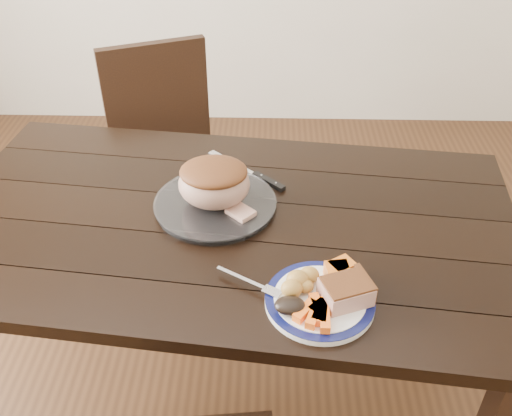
{
  "coord_description": "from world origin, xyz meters",
  "views": [
    {
      "loc": [
        0.11,
        -1.25,
        1.72
      ],
      "look_at": [
        0.08,
        -0.02,
        0.8
      ],
      "focal_mm": 40.0,
      "sensor_mm": 36.0,
      "label": 1
    }
  ],
  "objects_px": {
    "dining_table": "(228,243)",
    "roast_joint": "(214,184)",
    "chair_far": "(167,150)",
    "serving_platter": "(215,205)",
    "fork": "(253,284)",
    "carving_knife": "(259,177)",
    "dinner_plate": "(320,301)",
    "pork_slice": "(346,292)"
  },
  "relations": [
    {
      "from": "fork",
      "to": "pork_slice",
      "type": "bearing_deg",
      "value": 18.38
    },
    {
      "from": "dinner_plate",
      "to": "dining_table",
      "type": "bearing_deg",
      "value": 126.49
    },
    {
      "from": "serving_platter",
      "to": "dining_table",
      "type": "bearing_deg",
      "value": -50.64
    },
    {
      "from": "dinner_plate",
      "to": "serving_platter",
      "type": "bearing_deg",
      "value": 126.87
    },
    {
      "from": "chair_far",
      "to": "carving_knife",
      "type": "xyz_separation_m",
      "value": [
        0.38,
        -0.53,
        0.23
      ]
    },
    {
      "from": "pork_slice",
      "to": "carving_knife",
      "type": "distance_m",
      "value": 0.56
    },
    {
      "from": "pork_slice",
      "to": "roast_joint",
      "type": "height_order",
      "value": "roast_joint"
    },
    {
      "from": "roast_joint",
      "to": "carving_knife",
      "type": "bearing_deg",
      "value": 51.69
    },
    {
      "from": "chair_far",
      "to": "fork",
      "type": "xyz_separation_m",
      "value": [
        0.38,
        -1.01,
        0.25
      ]
    },
    {
      "from": "dinner_plate",
      "to": "serving_platter",
      "type": "relative_size",
      "value": 0.76
    },
    {
      "from": "chair_far",
      "to": "pork_slice",
      "type": "distance_m",
      "value": 1.24
    },
    {
      "from": "dining_table",
      "to": "serving_platter",
      "type": "height_order",
      "value": "serving_platter"
    },
    {
      "from": "serving_platter",
      "to": "fork",
      "type": "distance_m",
      "value": 0.34
    },
    {
      "from": "dining_table",
      "to": "roast_joint",
      "type": "distance_m",
      "value": 0.18
    },
    {
      "from": "chair_far",
      "to": "dinner_plate",
      "type": "height_order",
      "value": "chair_far"
    },
    {
      "from": "chair_far",
      "to": "serving_platter",
      "type": "xyz_separation_m",
      "value": [
        0.26,
        -0.69,
        0.23
      ]
    },
    {
      "from": "serving_platter",
      "to": "dinner_plate",
      "type": "bearing_deg",
      "value": -53.13
    },
    {
      "from": "dinner_plate",
      "to": "chair_far",
      "type": "bearing_deg",
      "value": 117.06
    },
    {
      "from": "chair_far",
      "to": "fork",
      "type": "height_order",
      "value": "chair_far"
    },
    {
      "from": "dinner_plate",
      "to": "serving_platter",
      "type": "height_order",
      "value": "serving_platter"
    },
    {
      "from": "pork_slice",
      "to": "fork",
      "type": "distance_m",
      "value": 0.22
    },
    {
      "from": "dining_table",
      "to": "chair_far",
      "type": "xyz_separation_m",
      "value": [
        -0.3,
        0.73,
        -0.13
      ]
    },
    {
      "from": "serving_platter",
      "to": "pork_slice",
      "type": "bearing_deg",
      "value": -48.21
    },
    {
      "from": "dining_table",
      "to": "pork_slice",
      "type": "bearing_deg",
      "value": -47.88
    },
    {
      "from": "chair_far",
      "to": "fork",
      "type": "bearing_deg",
      "value": 88.24
    },
    {
      "from": "serving_platter",
      "to": "roast_joint",
      "type": "distance_m",
      "value": 0.07
    },
    {
      "from": "serving_platter",
      "to": "carving_knife",
      "type": "height_order",
      "value": "serving_platter"
    },
    {
      "from": "roast_joint",
      "to": "serving_platter",
      "type": "bearing_deg",
      "value": 26.57
    },
    {
      "from": "carving_knife",
      "to": "dining_table",
      "type": "bearing_deg",
      "value": -70.02
    },
    {
      "from": "chair_far",
      "to": "pork_slice",
      "type": "xyz_separation_m",
      "value": [
        0.59,
        -1.06,
        0.27
      ]
    },
    {
      "from": "chair_far",
      "to": "roast_joint",
      "type": "distance_m",
      "value": 0.8
    },
    {
      "from": "chair_far",
      "to": "dining_table",
      "type": "bearing_deg",
      "value": 89.92
    },
    {
      "from": "chair_far",
      "to": "roast_joint",
      "type": "bearing_deg",
      "value": 88.58
    },
    {
      "from": "fork",
      "to": "carving_knife",
      "type": "distance_m",
      "value": 0.48
    },
    {
      "from": "chair_far",
      "to": "dinner_plate",
      "type": "xyz_separation_m",
      "value": [
        0.54,
        -1.05,
        0.23
      ]
    },
    {
      "from": "dining_table",
      "to": "carving_knife",
      "type": "xyz_separation_m",
      "value": [
        0.08,
        0.2,
        0.1
      ]
    },
    {
      "from": "roast_joint",
      "to": "dinner_plate",
      "type": "bearing_deg",
      "value": -53.13
    },
    {
      "from": "chair_far",
      "to": "fork",
      "type": "distance_m",
      "value": 1.11
    },
    {
      "from": "chair_far",
      "to": "serving_platter",
      "type": "bearing_deg",
      "value": 88.58
    },
    {
      "from": "fork",
      "to": "dinner_plate",
      "type": "bearing_deg",
      "value": 15.78
    },
    {
      "from": "carving_knife",
      "to": "pork_slice",
      "type": "bearing_deg",
      "value": -25.39
    },
    {
      "from": "fork",
      "to": "roast_joint",
      "type": "height_order",
      "value": "roast_joint"
    }
  ]
}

